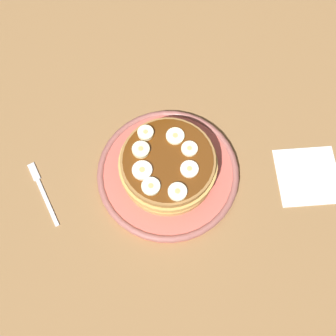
# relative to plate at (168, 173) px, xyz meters

# --- Properties ---
(ground_plane) EXTENTS (1.40, 1.40, 0.03)m
(ground_plane) POSITION_rel_plate_xyz_m (0.00, 0.00, -0.03)
(ground_plane) COLOR olive
(plate) EXTENTS (0.25, 0.25, 0.02)m
(plate) POSITION_rel_plate_xyz_m (0.00, 0.00, 0.00)
(plate) COLOR #CC594C
(plate) RESTS_ON ground_plane
(pancake_stack) EXTENTS (0.17, 0.17, 0.06)m
(pancake_stack) POSITION_rel_plate_xyz_m (-0.00, -0.00, 0.03)
(pancake_stack) COLOR tan
(pancake_stack) RESTS_ON plate
(banana_slice_0) EXTENTS (0.03, 0.03, 0.01)m
(banana_slice_0) POSITION_rel_plate_xyz_m (0.03, 0.02, 0.06)
(banana_slice_0) COLOR #F9EAC6
(banana_slice_0) RESTS_ON pancake_stack
(banana_slice_1) EXTENTS (0.03, 0.03, 0.01)m
(banana_slice_1) POSITION_rel_plate_xyz_m (-0.03, 0.03, 0.06)
(banana_slice_1) COLOR #FAF4C0
(banana_slice_1) RESTS_ON pancake_stack
(banana_slice_2) EXTENTS (0.03, 0.03, 0.01)m
(banana_slice_2) POSITION_rel_plate_xyz_m (0.00, -0.05, 0.06)
(banana_slice_2) COLOR #FEE4C6
(banana_slice_2) RESTS_ON pancake_stack
(banana_slice_3) EXTENTS (0.03, 0.03, 0.01)m
(banana_slice_3) POSITION_rel_plate_xyz_m (-0.06, -0.01, 0.06)
(banana_slice_3) COLOR #F7EFBC
(banana_slice_3) RESTS_ON pancake_stack
(banana_slice_4) EXTENTS (0.03, 0.03, 0.01)m
(banana_slice_4) POSITION_rel_plate_xyz_m (-0.03, -0.03, 0.06)
(banana_slice_4) COLOR #EFEDB5
(banana_slice_4) RESTS_ON pancake_stack
(banana_slice_5) EXTENTS (0.03, 0.03, 0.01)m
(banana_slice_5) POSITION_rel_plate_xyz_m (0.06, -0.01, 0.06)
(banana_slice_5) COLOR #EDE7BE
(banana_slice_5) RESTS_ON pancake_stack
(banana_slice_6) EXTENTS (0.03, 0.03, 0.01)m
(banana_slice_6) POSITION_rel_plate_xyz_m (0.00, 0.04, 0.06)
(banana_slice_6) COLOR #F7E6B7
(banana_slice_6) RESTS_ON pancake_stack
(banana_slice_7) EXTENTS (0.03, 0.03, 0.01)m
(banana_slice_7) POSITION_rel_plate_xyz_m (0.03, -0.05, 0.06)
(banana_slice_7) COLOR #EBECC1
(banana_slice_7) RESTS_ON pancake_stack
(napkin) EXTENTS (0.14, 0.14, 0.00)m
(napkin) POSITION_rel_plate_xyz_m (0.11, 0.22, -0.01)
(napkin) COLOR white
(napkin) RESTS_ON ground_plane
(fork) EXTENTS (0.13, 0.01, 0.01)m
(fork) POSITION_rel_plate_xyz_m (-0.08, -0.21, -0.01)
(fork) COLOR silver
(fork) RESTS_ON ground_plane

